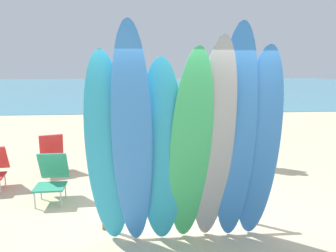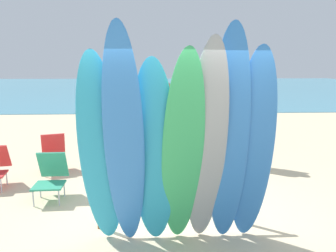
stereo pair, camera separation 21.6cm
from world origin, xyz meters
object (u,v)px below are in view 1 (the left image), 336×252
Objects in this scene: surfboard_grey_4 at (214,148)px; beachgoer_strolling at (193,101)px; surfboard_blue_1 at (132,147)px; surfboard_green_3 at (190,154)px; surfboard_blue_5 at (235,140)px; beach_chair_blue at (52,153)px; surfboard_teal_0 at (108,156)px; beachgoer_by_water at (243,129)px; beachgoer_midbeach at (118,105)px; beachgoer_near_rack at (160,112)px; distant_boat at (179,91)px; surfboard_rack at (180,193)px; beachgoer_photographing at (163,101)px; surfboard_blue_6 at (259,148)px; beach_chair_red at (52,176)px; surfboard_teal_2 at (161,158)px.

beachgoer_strolling is (1.06, 8.42, -0.36)m from surfboard_grey_4.
surfboard_green_3 is at bearing 8.82° from surfboard_blue_1.
surfboard_blue_5 reaches higher than beach_chair_blue.
beachgoer_by_water is at bearing 53.61° from surfboard_teal_0.
beachgoer_midbeach reaches higher than beachgoer_near_rack.
beach_chair_blue is 21.03m from distant_boat.
beachgoer_by_water is 5.03m from beachgoer_midbeach.
beachgoer_strolling reaches higher than distant_boat.
surfboard_rack is 1.37× the size of beachgoer_strolling.
surfboard_blue_1 reaches higher than beachgoer_photographing.
surfboard_rack is 0.97m from surfboard_green_3.
surfboard_blue_6 is 3.14× the size of beach_chair_blue.
surfboard_green_3 is 4.22m from beach_chair_blue.
beachgoer_strolling is 3.01m from beachgoer_midbeach.
beach_chair_red is at bearing 153.56° from surfboard_blue_6.
beach_chair_red is at bearing 106.17° from beachgoer_midbeach.
surfboard_grey_4 is at bearing -170.62° from surfboard_blue_6.
beachgoer_photographing reaches higher than beachgoer_by_water.
surfboard_blue_1 reaches higher than distant_boat.
beachgoer_strolling is at bearing 35.42° from beach_chair_blue.
beachgoer_near_rack is (-0.61, 6.14, -0.52)m from surfboard_blue_5.
beach_chair_blue is at bearing -43.58° from beachgoer_strolling.
beachgoer_strolling is 7.60m from beach_chair_red.
surfboard_green_3 is 0.71× the size of distant_boat.
beachgoer_strolling reaches higher than beachgoer_by_water.
surfboard_grey_4 is 0.95× the size of surfboard_blue_5.
beachgoer_midbeach reaches higher than surfboard_rack.
beachgoer_midbeach is 5.63m from beach_chair_red.
surfboard_teal_0 is 1.04× the size of surfboard_teal_2.
beachgoer_near_rack is 0.42× the size of distant_boat.
surfboard_rack is 0.93× the size of surfboard_teal_2.
surfboard_blue_5 is at bearing -141.83° from beachgoer_photographing.
surfboard_blue_1 is at bearing -150.22° from beachgoer_photographing.
surfboard_grey_4 is 1.61× the size of beachgoer_midbeach.
beachgoer_by_water is (1.74, 3.40, -0.41)m from surfboard_green_3.
surfboard_rack is at bearing -96.41° from distant_boat.
distant_boat is (2.58, 17.42, -0.76)m from beachgoer_near_rack.
beach_chair_blue is (-1.87, 3.33, -0.97)m from surfboard_blue_1.
surfboard_green_3 is (0.35, -0.03, 0.06)m from surfboard_teal_2.
surfboard_rack is at bearing 125.44° from beachgoer_midbeach.
surfboard_blue_1 reaches higher than surfboard_grey_4.
surfboard_teal_0 is 0.99× the size of surfboard_blue_6.
surfboard_rack reaches higher than distant_boat.
surfboard_rack is 5.63m from beachgoer_near_rack.
beachgoer_photographing is 1.08× the size of beachgoer_near_rack.
surfboard_teal_0 is at bearing 176.88° from surfboard_grey_4.
surfboard_teal_2 is 1.60× the size of beachgoer_near_rack.
surfboard_grey_4 is 1.62× the size of beachgoer_strolling.
surfboard_rack is 0.96m from surfboard_teal_2.
surfboard_blue_6 is 1.55× the size of beachgoer_strolling.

